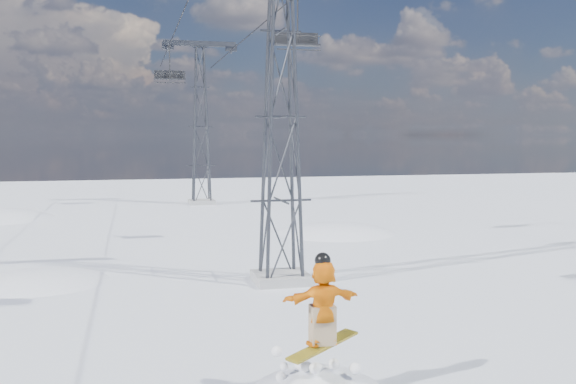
% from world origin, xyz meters
% --- Properties ---
extents(ground, '(120.00, 120.00, 0.00)m').
position_xyz_m(ground, '(0.00, 0.00, 0.00)').
color(ground, white).
rests_on(ground, ground).
extents(lift_tower_near, '(5.20, 1.80, 11.43)m').
position_xyz_m(lift_tower_near, '(0.80, 8.00, 5.47)').
color(lift_tower_near, '#999999').
rests_on(lift_tower_near, ground).
extents(lift_tower_far, '(5.20, 1.80, 11.43)m').
position_xyz_m(lift_tower_far, '(0.80, 33.00, 5.47)').
color(lift_tower_far, '#999999').
rests_on(lift_tower_far, ground).
extents(haul_cables, '(4.46, 51.00, 0.06)m').
position_xyz_m(haul_cables, '(0.80, 19.50, 10.85)').
color(haul_cables, black).
rests_on(haul_cables, ground).
extents(lift_chair_mid, '(1.92, 0.55, 2.38)m').
position_xyz_m(lift_chair_mid, '(3.00, 14.40, 8.95)').
color(lift_chair_mid, black).
rests_on(lift_chair_mid, ground).
extents(lift_chair_far, '(2.03, 0.59, 2.52)m').
position_xyz_m(lift_chair_far, '(-1.40, 31.24, 8.83)').
color(lift_chair_far, black).
rests_on(lift_chair_far, ground).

